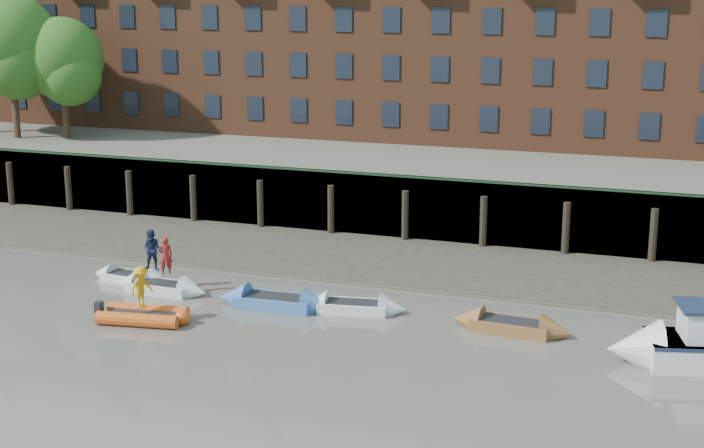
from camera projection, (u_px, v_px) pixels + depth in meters
The scene contains 16 objects.
ground at pixel (143, 404), 30.34m from camera, with size 220.00×220.00×0.00m, color #605B54.
foreshore at pixel (342, 256), 46.81m from camera, with size 110.00×8.00×0.50m, color #3D382F.
mud_band at pixel (316, 276), 43.70m from camera, with size 110.00×1.60×0.10m, color #4C4336.
river_wall at pixel (371, 205), 50.43m from camera, with size 110.00×1.23×3.30m.
bank_terrace at pixel (438, 161), 62.89m from camera, with size 110.00×28.00×3.20m, color #5E594D.
tree_cluster at pixel (11, 44), 61.54m from camera, with size 11.76×7.74×9.40m.
rowboat_2 at pixel (132, 278), 42.68m from camera, with size 4.06×1.48×1.16m.
rowboat_3 at pixel (160, 287), 41.30m from camera, with size 4.36×1.36×1.26m.
rowboat_4 at pixel (275, 302), 39.34m from camera, with size 4.95×1.68×1.42m.
rowboat_5 at pixel (353, 307), 38.82m from camera, with size 4.38×1.91×1.23m.
rowboat_6 at pixel (511, 326), 36.60m from camera, with size 4.63×1.63×1.32m.
rib_tender at pixel (146, 315), 37.66m from camera, with size 3.62×2.14×0.61m.
motor_launch at pixel (694, 345), 33.33m from camera, with size 7.00×3.75×2.75m.
person_rower_a at pixel (165, 256), 40.81m from camera, with size 0.59×0.38×1.61m, color maroon.
person_rower_b at pixel (152, 250), 41.35m from camera, with size 0.86×0.67×1.76m, color #19233F.
person_rib_crew at pixel (141, 287), 37.41m from camera, with size 1.06×0.61×1.65m, color orange.
Camera 1 is at (15.54, -24.32, 12.68)m, focal length 50.00 mm.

